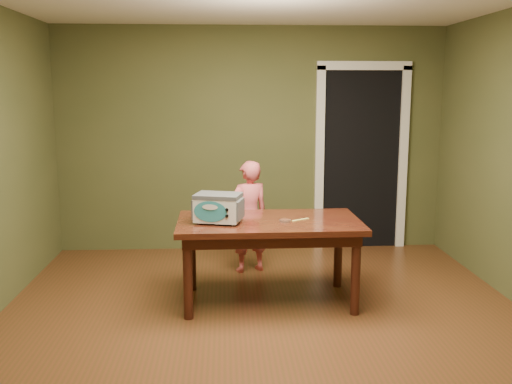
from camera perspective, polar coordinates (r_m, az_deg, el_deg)
floor at (r=4.56m, az=1.17°, el=-14.09°), size 5.00×5.00×0.00m
room_shell at (r=4.16m, az=1.26°, el=7.85°), size 4.52×5.02×2.61m
doorway at (r=7.16m, az=9.90°, el=3.46°), size 1.10×0.66×2.25m
dining_table at (r=5.03m, az=1.30°, el=-3.92°), size 1.61×0.92×0.75m
toy_oven at (r=4.90m, az=-3.80°, el=-1.50°), size 0.46×0.36×0.25m
baking_pan at (r=4.94m, az=2.93°, el=-2.87°), size 0.10×0.10×0.02m
spatula at (r=5.01m, az=4.48°, el=-2.78°), size 0.16×0.12×0.01m
child at (r=5.90m, az=-0.72°, el=-2.47°), size 0.50×0.41×1.17m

